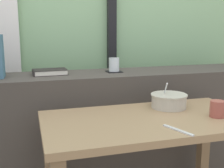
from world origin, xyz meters
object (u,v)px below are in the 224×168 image
at_px(coaster_square, 114,72).
at_px(fork_utensil, 178,130).
at_px(juice_glass, 114,65).
at_px(ceramic_mug, 218,109).
at_px(breakfast_table, 149,142).
at_px(soup_bowl, 169,101).
at_px(closed_book, 50,72).

height_order(coaster_square, fork_utensil, coaster_square).
bearing_deg(fork_utensil, juice_glass, 73.86).
distance_m(coaster_square, juice_glass, 0.05).
xyz_separation_m(fork_utensil, ceramic_mug, (0.30, 0.13, 0.04)).
distance_m(breakfast_table, juice_glass, 0.68).
bearing_deg(coaster_square, soup_bowl, -66.27).
relative_size(coaster_square, soup_bowl, 0.48).
xyz_separation_m(coaster_square, fork_utensil, (0.06, -0.80, -0.15)).
bearing_deg(fork_utensil, breakfast_table, 81.83).
relative_size(coaster_square, ceramic_mug, 0.88).
distance_m(breakfast_table, fork_utensil, 0.25).
bearing_deg(ceramic_mug, soup_bowl, 124.55).
height_order(breakfast_table, fork_utensil, fork_utensil).
relative_size(fork_utensil, ceramic_mug, 1.50).
relative_size(closed_book, fork_utensil, 1.32).
bearing_deg(closed_book, fork_utensil, -58.80).
xyz_separation_m(closed_book, soup_bowl, (0.63, -0.46, -0.13)).
xyz_separation_m(breakfast_table, closed_book, (-0.45, 0.61, 0.30)).
relative_size(breakfast_table, juice_glass, 11.63).
relative_size(coaster_square, fork_utensil, 0.59).
relative_size(soup_bowl, fork_utensil, 1.22).
xyz_separation_m(breakfast_table, soup_bowl, (0.18, 0.15, 0.17)).
relative_size(juice_glass, soup_bowl, 0.45).
bearing_deg(soup_bowl, coaster_square, 113.73).
bearing_deg(closed_book, breakfast_table, -53.50).
height_order(coaster_square, ceramic_mug, coaster_square).
height_order(breakfast_table, closed_book, closed_book).
bearing_deg(breakfast_table, fork_utensil, -77.94).
xyz_separation_m(coaster_square, ceramic_mug, (0.35, -0.67, -0.11)).
bearing_deg(ceramic_mug, juice_glass, 117.69).
bearing_deg(juice_glass, ceramic_mug, -62.31).
bearing_deg(breakfast_table, juice_glass, 91.24).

